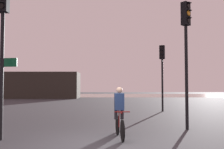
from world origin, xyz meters
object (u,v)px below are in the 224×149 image
object	(u,v)px
traffic_light_near_left	(2,31)
cyclist	(119,112)
traffic_light_near_right	(186,41)
direction_sign_post	(1,85)
distant_building	(36,85)
traffic_light_far_right	(162,65)

from	to	relation	value
traffic_light_near_left	cyclist	size ratio (longest dim) A/B	2.85
traffic_light_near_right	direction_sign_post	world-z (taller)	traffic_light_near_right
traffic_light_near_right	cyclist	xyz separation A→B (m)	(-2.64, -1.50, -2.56)
distant_building	cyclist	bearing A→B (deg)	-68.47
traffic_light_near_right	traffic_light_far_right	distance (m)	6.80
distant_building	traffic_light_far_right	world-z (taller)	traffic_light_far_right
direction_sign_post	cyclist	world-z (taller)	direction_sign_post
traffic_light_near_left	cyclist	bearing A→B (deg)	-172.85
cyclist	traffic_light_far_right	bearing A→B (deg)	-117.29
traffic_light_near_left	direction_sign_post	bearing A→B (deg)	-62.60
distant_building	traffic_light_far_right	bearing A→B (deg)	-52.99
distant_building	traffic_light_near_right	distance (m)	27.83
traffic_light_near_left	distant_building	bearing A→B (deg)	-73.11
distant_building	traffic_light_near_left	xyz separation A→B (m)	(6.64, -26.37, 1.60)
traffic_light_near_left	traffic_light_near_right	bearing A→B (deg)	-161.44
distant_building	traffic_light_near_right	size ratio (longest dim) A/B	2.35
traffic_light_near_left	traffic_light_near_right	xyz separation A→B (m)	(6.29, 1.78, 0.02)
traffic_light_near_right	direction_sign_post	bearing A→B (deg)	-27.60
traffic_light_near_right	traffic_light_far_right	world-z (taller)	traffic_light_near_right
cyclist	distant_building	bearing A→B (deg)	-74.97
traffic_light_near_left	traffic_light_near_right	distance (m)	6.54
traffic_light_far_right	direction_sign_post	bearing A→B (deg)	75.53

